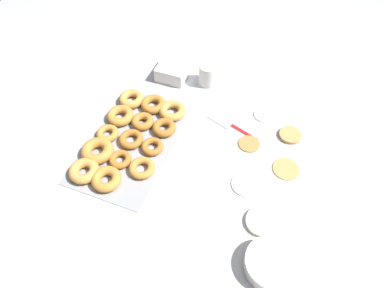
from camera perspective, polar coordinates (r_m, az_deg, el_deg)
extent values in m
plane|color=#B2B5BA|center=(1.29, 5.03, -0.87)|extent=(3.00, 3.00, 0.00)
cylinder|color=silver|center=(1.42, 11.95, 4.84)|extent=(0.08, 0.08, 0.01)
cylinder|color=beige|center=(1.14, 11.51, -12.59)|extent=(0.10, 0.10, 0.01)
cylinder|color=tan|center=(1.27, 15.41, -3.98)|extent=(0.10, 0.10, 0.01)
cylinder|color=#B27F42|center=(1.31, 9.50, 0.08)|extent=(0.08, 0.08, 0.01)
cylinder|color=silver|center=(1.21, 8.97, -6.58)|extent=(0.10, 0.10, 0.01)
cylinder|color=tan|center=(1.37, 16.04, 1.43)|extent=(0.08, 0.08, 0.01)
cube|color=#93969B|center=(1.32, -10.03, 0.29)|extent=(0.51, 0.31, 0.01)
torus|color=#D19347|center=(1.45, -10.05, 7.44)|extent=(0.10, 0.10, 0.03)
torus|color=#C68438|center=(1.40, -11.77, 4.79)|extent=(0.11, 0.11, 0.03)
torus|color=#C68438|center=(1.35, -13.89, 1.73)|extent=(0.08, 0.08, 0.03)
torus|color=#C68438|center=(1.29, -15.50, -1.09)|extent=(0.12, 0.12, 0.04)
torus|color=#D19347|center=(1.26, -17.56, -4.29)|extent=(0.11, 0.11, 0.04)
torus|color=#B7752D|center=(1.42, -6.49, 6.63)|extent=(0.10, 0.10, 0.03)
torus|color=#B7752D|center=(1.36, -8.23, 3.77)|extent=(0.09, 0.09, 0.03)
torus|color=#AD6B28|center=(1.31, -10.11, 0.81)|extent=(0.09, 0.09, 0.03)
torus|color=#AD6B28|center=(1.26, -11.86, -2.52)|extent=(0.08, 0.08, 0.02)
torus|color=#C68438|center=(1.22, -14.09, -5.68)|extent=(0.10, 0.10, 0.03)
torus|color=#D19347|center=(1.38, -3.31, 5.56)|extent=(0.11, 0.11, 0.03)
torus|color=#AD6B28|center=(1.33, -4.69, 2.73)|extent=(0.09, 0.09, 0.03)
torus|color=#AD6B28|center=(1.28, -6.62, -0.42)|extent=(0.08, 0.08, 0.02)
torus|color=#C68438|center=(1.22, -8.36, -3.96)|extent=(0.09, 0.09, 0.03)
cylinder|color=silver|center=(1.08, 13.02, -18.94)|extent=(0.16, 0.16, 0.05)
cube|color=white|center=(1.57, -3.05, 11.61)|extent=(0.14, 0.13, 0.02)
cube|color=white|center=(1.55, -3.08, 12.22)|extent=(0.14, 0.13, 0.02)
cube|color=white|center=(1.54, -3.12, 12.83)|extent=(0.14, 0.13, 0.02)
cylinder|color=white|center=(1.51, 2.81, 11.53)|extent=(0.08, 0.08, 0.09)
cube|color=maroon|center=(1.35, 8.68, 1.95)|extent=(0.05, 0.12, 0.01)
cube|color=#A8A8AD|center=(1.38, 4.95, 4.21)|extent=(0.09, 0.11, 0.01)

